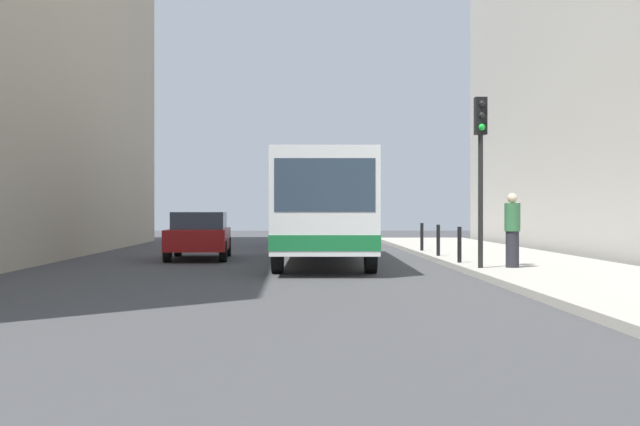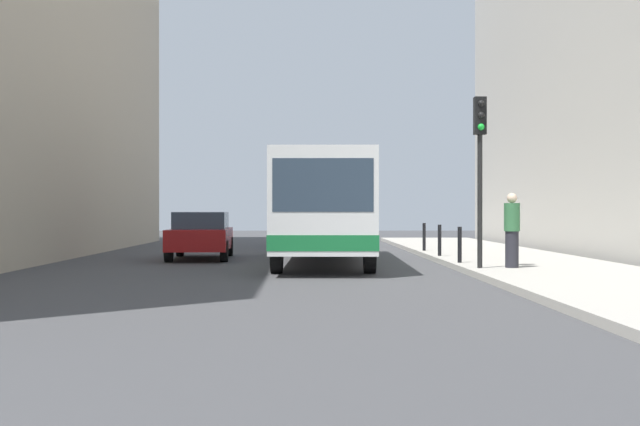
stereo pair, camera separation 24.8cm
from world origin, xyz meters
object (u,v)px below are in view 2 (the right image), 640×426
Objects in this scene: car_behind_bus at (309,228)px; traffic_light at (480,149)px; bollard_near at (460,245)px; bollard_far at (424,237)px; bollard_mid at (440,240)px; car_beside_bus at (201,234)px; pedestrian_near_signal at (512,230)px; bus at (324,204)px.

car_behind_bus is 15.42m from traffic_light.
bollard_far is at bearing 90.00° from bollard_near.
bollard_near and bollard_mid have the same top height.
car_beside_bus is 1.09× the size of traffic_light.
pedestrian_near_signal reaches higher than bollard_far.
bus is at bearing 179.30° from pedestrian_near_signal.
bollard_near is (3.93, -12.73, -0.16)m from car_behind_bus.
bollard_mid is 1.00× the size of bollard_far.
car_beside_bus is 9.16m from car_behind_bus.
bollard_near is (3.54, -2.36, -1.10)m from bus.
bollard_mid is at bearing 90.00° from bollard_near.
bollard_near is (-0.10, 1.99, -2.38)m from traffic_light.
bollard_near is 0.53× the size of pedestrian_near_signal.
bollard_near is at bearing 92.88° from traffic_light.
bollard_near is at bearing 102.70° from car_behind_bus.
traffic_light reaches higher than bus.
bollard_mid is (0.00, 3.14, 0.00)m from bollard_near.
bus is 2.70× the size of traffic_light.
car_behind_bus is 4.76× the size of bollard_mid.
traffic_light is 8.61m from bollard_far.
bollard_near is at bearing -90.00° from bollard_mid.
car_beside_bus reaches higher than bollard_mid.
traffic_light is at bearing -88.88° from bollard_mid.
car_behind_bus is 10.36m from bollard_mid.
bollard_far is (3.93, -6.45, -0.16)m from car_behind_bus.
traffic_light is (3.64, -4.35, 1.28)m from bus.
pedestrian_near_signal is at bearing -64.15° from bollard_near.
car_behind_bus is at bearing 105.30° from traffic_light.
car_beside_bus is 7.66m from bollard_far.
bus is at bearing 87.67° from car_behind_bus.
pedestrian_near_signal is (0.90, -5.00, 0.43)m from bollard_mid.
pedestrian_near_signal is at bearing 8.87° from traffic_light.
traffic_light is 2.11m from pedestrian_near_signal.
traffic_light reaches higher than car_behind_bus.
bollard_near is 2.11m from pedestrian_near_signal.
traffic_light is at bearing 137.75° from car_beside_bus.
bollard_near is (7.38, -4.25, -0.16)m from car_beside_bus.
bus is 2.48× the size of car_beside_bus.
car_behind_bus is 2.51× the size of pedestrian_near_signal.
traffic_light reaches higher than bollard_near.
bollard_mid is at bearing 143.09° from pedestrian_near_signal.
car_beside_bus is 7.47m from bollard_mid.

